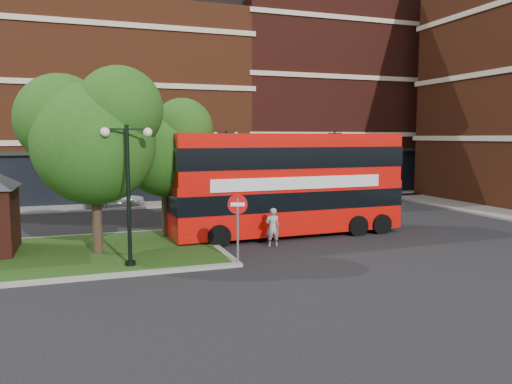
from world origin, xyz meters
name	(u,v)px	position (x,y,z in m)	size (l,w,h in m)	color
ground	(279,258)	(0.00, 0.00, 0.00)	(120.00, 120.00, 0.00)	black
pavement_far	(191,203)	(0.00, 16.50, 0.06)	(44.00, 3.00, 0.12)	slate
terrace_far_left	(66,105)	(-8.00, 24.00, 7.00)	(26.00, 12.00, 14.00)	#642D17
terrace_far_right	(325,99)	(14.00, 24.00, 8.00)	(18.00, 12.00, 16.00)	#471911
traffic_island	(57,255)	(-8.00, 3.00, 0.07)	(12.60, 7.60, 0.15)	gray
tree_island_west	(91,132)	(-6.60, 2.58, 4.79)	(5.40, 4.71, 7.21)	#2D2116
tree_island_east	(162,145)	(-3.58, 5.06, 4.24)	(4.46, 3.90, 6.29)	#2D2116
lamp_island	(128,189)	(-5.50, 0.20, 2.83)	(1.72, 0.36, 5.00)	black
lamp_far_left	(226,164)	(2.00, 14.50, 2.83)	(1.72, 0.36, 5.00)	black
lamp_far_right	(334,162)	(10.00, 14.50, 2.83)	(1.72, 0.36, 5.00)	black
bus	(288,177)	(2.01, 4.00, 2.73)	(10.97, 2.84, 4.16)	red
woman	(273,227)	(0.50, 2.00, 0.82)	(0.60, 0.39, 1.64)	gray
car_silver	(115,198)	(-5.05, 16.00, 0.64)	(1.52, 3.78, 1.29)	#B1B5B9
car_white	(315,190)	(9.22, 16.00, 0.68)	(1.45, 4.15, 1.37)	white
no_entry_sign	(238,215)	(-1.80, -0.50, 1.83)	(0.69, 0.26, 2.57)	slate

